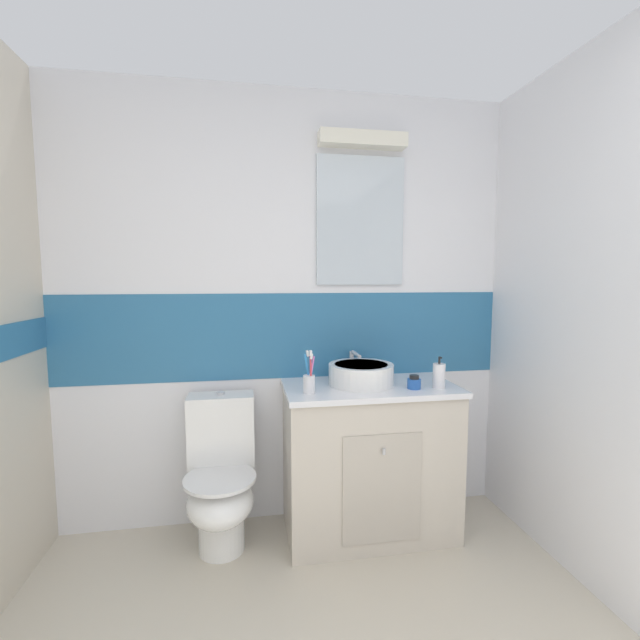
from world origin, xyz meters
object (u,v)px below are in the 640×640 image
toilet (221,479)px  toothbrush_cup (309,381)px  sink_basin (361,373)px  hair_gel_jar (414,383)px  soap_dispenser (439,376)px

toilet → toothbrush_cup: toothbrush_cup is taller
sink_basin → hair_gel_jar: size_ratio=5.52×
sink_basin → soap_dispenser: bearing=-20.9°
sink_basin → hair_gel_jar: (0.25, -0.14, -0.03)m
toilet → soap_dispenser: size_ratio=4.70×
sink_basin → toothbrush_cup: size_ratio=1.81×
toothbrush_cup → soap_dispenser: bearing=-1.7°
toilet → soap_dispenser: (1.16, -0.13, 0.54)m
toilet → toothbrush_cup: size_ratio=3.63×
toothbrush_cup → hair_gel_jar: bearing=-1.4°
toothbrush_cup → soap_dispenser: size_ratio=1.29×
sink_basin → soap_dispenser: size_ratio=2.34×
toilet → hair_gel_jar: hair_gel_jar is taller
soap_dispenser → hair_gel_jar: 0.14m
sink_basin → soap_dispenser: (0.39, -0.15, 0.01)m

